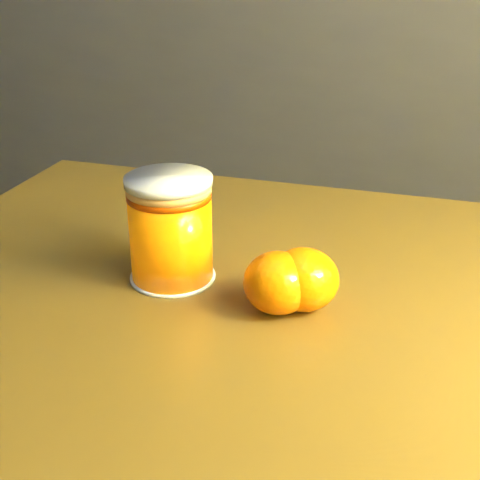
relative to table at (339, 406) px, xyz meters
The scene contains 5 objects.
kitchen_counter 1.65m from the table, 124.43° to the left, with size 3.15×0.60×0.90m, color #525357.
table is the anchor object (origin of this frame).
juice_glass 0.22m from the table, behind, with size 0.08×0.08×0.10m.
orange_front 0.13m from the table, behind, with size 0.06×0.06×0.05m, color orange.
orange_back 0.12m from the table, behind, with size 0.06×0.06×0.05m, color orange.
Camera 1 is at (1.07, -0.36, 0.97)m, focal length 50.00 mm.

